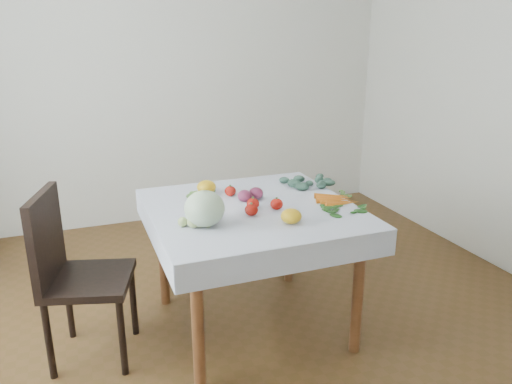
{
  "coord_description": "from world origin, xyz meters",
  "views": [
    {
      "loc": [
        -0.91,
        -2.46,
        1.7
      ],
      "look_at": [
        0.05,
        0.06,
        0.82
      ],
      "focal_mm": 35.0,
      "sensor_mm": 36.0,
      "label": 1
    }
  ],
  "objects_px": {
    "chair": "(71,266)",
    "carrot_bunch": "(336,200)",
    "cabbage": "(205,209)",
    "table": "(252,224)",
    "heirloom_back": "(206,187)"
  },
  "relations": [
    {
      "from": "chair",
      "to": "carrot_bunch",
      "type": "relative_size",
      "value": 4.42
    },
    {
      "from": "chair",
      "to": "cabbage",
      "type": "bearing_deg",
      "value": -19.42
    },
    {
      "from": "table",
      "to": "cabbage",
      "type": "xyz_separation_m",
      "value": [
        -0.32,
        -0.18,
        0.19
      ]
    },
    {
      "from": "heirloom_back",
      "to": "cabbage",
      "type": "bearing_deg",
      "value": -106.33
    },
    {
      "from": "table",
      "to": "carrot_bunch",
      "type": "bearing_deg",
      "value": -11.67
    },
    {
      "from": "table",
      "to": "cabbage",
      "type": "bearing_deg",
      "value": -151.24
    },
    {
      "from": "heirloom_back",
      "to": "carrot_bunch",
      "type": "bearing_deg",
      "value": -33.16
    },
    {
      "from": "carrot_bunch",
      "to": "chair",
      "type": "bearing_deg",
      "value": 173.87
    },
    {
      "from": "table",
      "to": "heirloom_back",
      "type": "bearing_deg",
      "value": 117.77
    },
    {
      "from": "heirloom_back",
      "to": "chair",
      "type": "bearing_deg",
      "value": -161.59
    },
    {
      "from": "chair",
      "to": "heirloom_back",
      "type": "relative_size",
      "value": 8.07
    },
    {
      "from": "table",
      "to": "carrot_bunch",
      "type": "distance_m",
      "value": 0.5
    },
    {
      "from": "table",
      "to": "cabbage",
      "type": "height_order",
      "value": "cabbage"
    },
    {
      "from": "heirloom_back",
      "to": "carrot_bunch",
      "type": "xyz_separation_m",
      "value": [
        0.65,
        -0.43,
        -0.02
      ]
    },
    {
      "from": "table",
      "to": "cabbage",
      "type": "relative_size",
      "value": 4.91
    }
  ]
}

